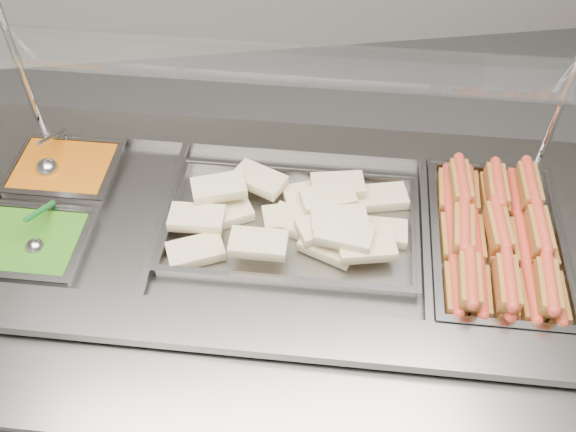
{
  "coord_description": "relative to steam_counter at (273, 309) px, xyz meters",
  "views": [
    {
      "loc": [
        -0.13,
        -0.93,
        2.33
      ],
      "look_at": [
        0.02,
        0.27,
        0.96
      ],
      "focal_mm": 40.0,
      "sensor_mm": 36.0,
      "label": 1
    }
  ],
  "objects": [
    {
      "name": "tortilla_wraps",
      "position": [
        0.08,
        -0.01,
        0.48
      ],
      "size": [
        0.72,
        0.43,
        0.1
      ],
      "color": "beige",
      "rests_on": "pan_wraps"
    },
    {
      "name": "sneeze_guard",
      "position": [
        0.05,
        0.22,
        0.85
      ],
      "size": [
        1.74,
        0.69,
        0.46
      ],
      "color": "#BCBCC1",
      "rests_on": "steam_counter"
    },
    {
      "name": "serving_spoon",
      "position": [
        -0.66,
        -0.01,
        0.48
      ],
      "size": [
        0.07,
        0.19,
        0.14
      ],
      "color": "#BABABF",
      "rests_on": "pan_peas"
    },
    {
      "name": "ladle",
      "position": [
        -0.66,
        0.29,
        0.48
      ],
      "size": [
        0.08,
        0.2,
        0.15
      ],
      "color": "#BABABF",
      "rests_on": "pan_beans"
    },
    {
      "name": "pan_beans",
      "position": [
        -0.62,
        0.3,
        0.43
      ],
      "size": [
        0.36,
        0.31,
        0.1
      ],
      "color": "gray",
      "rests_on": "steam_counter"
    },
    {
      "name": "pan_wraps",
      "position": [
        0.06,
        -0.01,
        0.44
      ],
      "size": [
        0.78,
        0.57,
        0.07
      ],
      "color": "gray",
      "rests_on": "steam_counter"
    },
    {
      "name": "tray_rail",
      "position": [
        -0.12,
        -0.52,
        0.42
      ],
      "size": [
        1.88,
        0.79,
        0.05
      ],
      "color": "gray",
      "rests_on": "steam_counter"
    },
    {
      "name": "steam_counter",
      "position": [
        0.0,
        0.0,
        0.0
      ],
      "size": [
        2.1,
        1.29,
        0.93
      ],
      "color": "slate",
      "rests_on": "ground"
    },
    {
      "name": "pan_peas",
      "position": [
        -0.69,
        0.01,
        0.43
      ],
      "size": [
        0.36,
        0.31,
        0.1
      ],
      "color": "gray",
      "rests_on": "steam_counter"
    },
    {
      "name": "hotdogs_in_buns",
      "position": [
        0.62,
        -0.16,
        0.48
      ],
      "size": [
        0.39,
        0.59,
        0.12
      ],
      "color": "#996220",
      "rests_on": "pan_hotdogs"
    },
    {
      "name": "pan_hotdogs",
      "position": [
        0.63,
        -0.15,
        0.42
      ],
      "size": [
        0.47,
        0.64,
        0.1
      ],
      "color": "gray",
      "rests_on": "steam_counter"
    }
  ]
}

